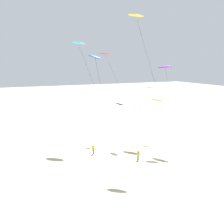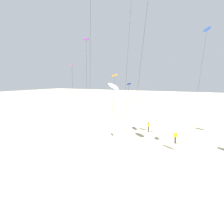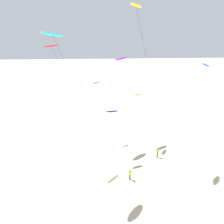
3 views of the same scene
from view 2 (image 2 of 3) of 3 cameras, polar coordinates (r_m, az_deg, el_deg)
The scene contains 9 objects.
ground_plane at distance 34.00m, azimuth 12.45°, elevation -7.77°, with size 260.00×260.00×0.00m, color beige.
kite_blue at distance 43.17m, azimuth 20.31°, elevation 16.41°, with size 3.86×3.04×16.59m.
kite_navy at distance 35.34m, azimuth 3.75°, elevation 6.09°, with size 4.06×2.87×8.33m.
kite_magenta at distance 37.75m, azimuth -8.90°, elevation 9.80°, with size 4.22×3.19×10.86m.
kite_orange at distance 41.70m, azimuth 0.56°, elevation 7.99°, with size 4.09×3.40×9.57m.
kite_white at distance 37.57m, azimuth 0.33°, elevation 5.72°, with size 4.36×3.73×8.28m.
kite_purple at distance 41.76m, azimuth -5.75°, elevation 15.69°, with size 4.02×3.14×15.22m.
kite_flyer_nearest at distance 42.83m, azimuth 8.09°, elevation -3.22°, with size 0.59×0.57×1.67m.
kite_flyer_middle at distance 36.13m, azimuth 13.89°, elevation -5.43°, with size 0.64×0.65×1.67m.
Camera 2 is at (-31.48, -9.17, 8.99)m, focal length 41.14 mm.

